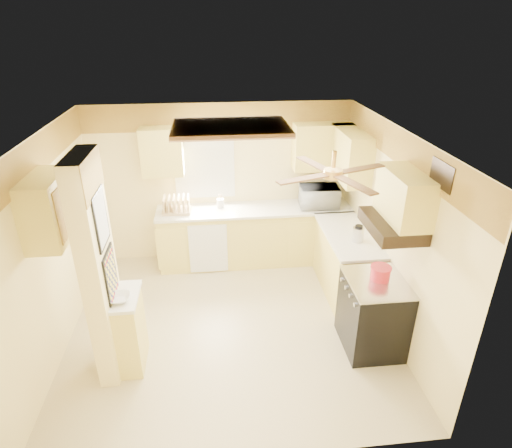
{
  "coord_description": "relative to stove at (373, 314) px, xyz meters",
  "views": [
    {
      "loc": [
        -0.15,
        -4.45,
        3.62
      ],
      "look_at": [
        0.38,
        0.35,
        1.27
      ],
      "focal_mm": 30.0,
      "sensor_mm": 36.0,
      "label": 1
    }
  ],
  "objects": [
    {
      "name": "floor",
      "position": [
        -1.67,
        0.55,
        -0.46
      ],
      "size": [
        4.0,
        4.0,
        0.0
      ],
      "primitive_type": "plane",
      "color": "#CAB98C",
      "rests_on": "ground"
    },
    {
      "name": "ceiling",
      "position": [
        -1.67,
        0.55,
        2.04
      ],
      "size": [
        4.0,
        4.0,
        0.0
      ],
      "primitive_type": "plane",
      "rotation": [
        3.14,
        0.0,
        0.0
      ],
      "color": "white",
      "rests_on": "wall_back"
    },
    {
      "name": "wall_back",
      "position": [
        -1.67,
        2.45,
        0.79
      ],
      "size": [
        4.0,
        0.0,
        4.0
      ],
      "primitive_type": "plane",
      "rotation": [
        1.57,
        0.0,
        0.0
      ],
      "color": "#FEE79B",
      "rests_on": "floor"
    },
    {
      "name": "wall_front",
      "position": [
        -1.67,
        -1.35,
        0.79
      ],
      "size": [
        4.0,
        0.0,
        4.0
      ],
      "primitive_type": "plane",
      "rotation": [
        -1.57,
        0.0,
        0.0
      ],
      "color": "#FEE79B",
      "rests_on": "floor"
    },
    {
      "name": "wall_left",
      "position": [
        -3.67,
        0.55,
        0.79
      ],
      "size": [
        0.0,
        3.8,
        3.8
      ],
      "primitive_type": "plane",
      "rotation": [
        1.57,
        0.0,
        1.57
      ],
      "color": "#FEE79B",
      "rests_on": "floor"
    },
    {
      "name": "wall_right",
      "position": [
        0.33,
        0.55,
        0.79
      ],
      "size": [
        0.0,
        3.8,
        3.8
      ],
      "primitive_type": "plane",
      "rotation": [
        1.57,
        0.0,
        -1.57
      ],
      "color": "#FEE79B",
      "rests_on": "floor"
    },
    {
      "name": "wallpaper_border",
      "position": [
        -1.67,
        2.43,
        1.84
      ],
      "size": [
        4.0,
        0.02,
        0.4
      ],
      "primitive_type": "cube",
      "color": "gold",
      "rests_on": "wall_back"
    },
    {
      "name": "partition_column",
      "position": [
        -3.02,
        0.0,
        0.79
      ],
      "size": [
        0.2,
        0.7,
        2.5
      ],
      "primitive_type": "cube",
      "color": "#FEE79B",
      "rests_on": "floor"
    },
    {
      "name": "partition_ledge",
      "position": [
        -2.8,
        0.0,
        -0.01
      ],
      "size": [
        0.25,
        0.55,
        0.9
      ],
      "primitive_type": "cube",
      "color": "#F8E365",
      "rests_on": "floor"
    },
    {
      "name": "ledge_top",
      "position": [
        -2.8,
        0.0,
        0.46
      ],
      "size": [
        0.28,
        0.58,
        0.04
      ],
      "primitive_type": "cube",
      "color": "white",
      "rests_on": "partition_ledge"
    },
    {
      "name": "lower_cabinets_back",
      "position": [
        -1.17,
        2.15,
        -0.01
      ],
      "size": [
        3.0,
        0.6,
        0.9
      ],
      "primitive_type": "cube",
      "color": "#F8E365",
      "rests_on": "floor"
    },
    {
      "name": "lower_cabinets_right",
      "position": [
        0.03,
        1.15,
        -0.01
      ],
      "size": [
        0.6,
        1.4,
        0.9
      ],
      "primitive_type": "cube",
      "color": "#F8E365",
      "rests_on": "floor"
    },
    {
      "name": "countertop_back",
      "position": [
        -1.17,
        2.14,
        0.46
      ],
      "size": [
        3.04,
        0.64,
        0.04
      ],
      "primitive_type": "cube",
      "color": "white",
      "rests_on": "lower_cabinets_back"
    },
    {
      "name": "countertop_right",
      "position": [
        0.02,
        1.15,
        0.46
      ],
      "size": [
        0.64,
        1.44,
        0.04
      ],
      "primitive_type": "cube",
      "color": "white",
      "rests_on": "lower_cabinets_right"
    },
    {
      "name": "dishwasher_panel",
      "position": [
        -1.92,
        1.84,
        -0.03
      ],
      "size": [
        0.58,
        0.02,
        0.8
      ],
      "primitive_type": "cube",
      "color": "white",
      "rests_on": "lower_cabinets_back"
    },
    {
      "name": "window",
      "position": [
        -1.92,
        2.44,
        1.09
      ],
      "size": [
        0.92,
        0.02,
        1.02
      ],
      "color": "white",
      "rests_on": "wall_back"
    },
    {
      "name": "upper_cab_back_left",
      "position": [
        -2.52,
        2.27,
        1.39
      ],
      "size": [
        0.6,
        0.35,
        0.7
      ],
      "primitive_type": "cube",
      "color": "#F8E365",
      "rests_on": "wall_back"
    },
    {
      "name": "upper_cab_back_right",
      "position": [
        -0.12,
        2.27,
        1.39
      ],
      "size": [
        0.9,
        0.35,
        0.7
      ],
      "primitive_type": "cube",
      "color": "#F8E365",
      "rests_on": "wall_back"
    },
    {
      "name": "upper_cab_right",
      "position": [
        0.16,
        1.8,
        1.39
      ],
      "size": [
        0.35,
        1.0,
        0.7
      ],
      "primitive_type": "cube",
      "color": "#F8E365",
      "rests_on": "wall_right"
    },
    {
      "name": "upper_cab_left_wall",
      "position": [
        -3.49,
        0.3,
        1.39
      ],
      "size": [
        0.35,
        0.75,
        0.7
      ],
      "primitive_type": "cube",
      "color": "#F8E365",
      "rests_on": "wall_left"
    },
    {
      "name": "upper_cab_over_stove",
      "position": [
        0.16,
        0.0,
        1.49
      ],
      "size": [
        0.35,
        0.76,
        0.52
      ],
      "primitive_type": "cube",
      "color": "#F8E365",
      "rests_on": "wall_right"
    },
    {
      "name": "stove",
      "position": [
        0.0,
        0.0,
        0.0
      ],
      "size": [
        0.68,
        0.77,
        0.92
      ],
      "color": "black",
      "rests_on": "floor"
    },
    {
      "name": "range_hood",
      "position": [
        0.07,
        0.0,
        1.16
      ],
      "size": [
        0.5,
        0.76,
        0.14
      ],
      "primitive_type": "cube",
      "color": "black",
      "rests_on": "upper_cab_over_stove"
    },
    {
      "name": "poster_menu",
      "position": [
        -2.91,
        0.0,
        1.39
      ],
      "size": [
        0.02,
        0.42,
        0.57
      ],
      "color": "black",
      "rests_on": "partition_column"
    },
    {
      "name": "poster_nashville",
      "position": [
        -2.91,
        0.0,
        0.74
      ],
      "size": [
        0.02,
        0.42,
        0.57
      ],
      "color": "black",
      "rests_on": "partition_column"
    },
    {
      "name": "ceiling_light_panel",
      "position": [
        -1.57,
        1.05,
        2.0
      ],
      "size": [
        1.35,
        0.95,
        0.06
      ],
      "color": "brown",
      "rests_on": "ceiling"
    },
    {
      "name": "ceiling_fan",
      "position": [
        -0.67,
        -0.15,
        1.83
      ],
      "size": [
        1.15,
        1.15,
        0.26
      ],
      "color": "gold",
      "rests_on": "ceiling"
    },
    {
      "name": "vent_grate",
      "position": [
        0.31,
        -0.35,
        1.84
      ],
      "size": [
        0.02,
        0.4,
        0.25
      ],
      "primitive_type": "cube",
      "color": "black",
      "rests_on": "wall_right"
    },
    {
      "name": "microwave",
      "position": [
        -0.17,
        2.11,
        0.64
      ],
      "size": [
        0.61,
        0.43,
        0.33
      ],
      "primitive_type": "imported",
      "rotation": [
        0.0,
        0.0,
        3.09
      ],
      "color": "white",
      "rests_on": "countertop_back"
    },
    {
      "name": "bowl",
      "position": [
        -2.84,
        -0.09,
        0.51
      ],
      "size": [
        0.25,
        0.25,
        0.06
      ],
      "primitive_type": "imported",
      "rotation": [
        0.0,
        0.0,
        0.04
      ],
      "color": "white",
      "rests_on": "ledge_top"
    },
    {
      "name": "dutch_oven",
      "position": [
        0.04,
        0.05,
        0.54
      ],
      "size": [
        0.24,
        0.24,
        0.16
      ],
      "color": "red",
      "rests_on": "stove"
    },
    {
      "name": "kettle",
      "position": [
        0.07,
        0.92,
        0.59
      ],
      "size": [
        0.15,
        0.15,
        0.23
      ],
      "color": "silver",
      "rests_on": "countertop_right"
    },
    {
      "name": "dish_rack",
      "position": [
        -2.37,
        2.13,
        0.57
      ],
      "size": [
        0.43,
        0.33,
        0.24
      ],
      "color": "tan",
      "rests_on": "countertop_back"
    },
    {
      "name": "utensil_crock",
      "position": [
        -1.7,
        2.23,
        0.55
      ],
      "size": [
        0.11,
        0.11,
        0.22
      ],
      "color": "white",
      "rests_on": "countertop_back"
    }
  ]
}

